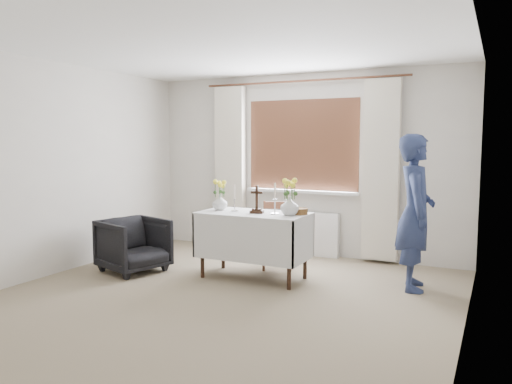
% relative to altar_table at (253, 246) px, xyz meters
% --- Properties ---
extents(ground, '(5.00, 5.00, 0.00)m').
position_rel_altar_table_xyz_m(ground, '(0.04, -1.04, -0.38)').
color(ground, '#86755D').
rests_on(ground, ground).
extents(altar_table, '(1.24, 0.64, 0.76)m').
position_rel_altar_table_xyz_m(altar_table, '(0.00, 0.00, 0.00)').
color(altar_table, silver).
rests_on(altar_table, ground).
extents(wooden_chair, '(0.50, 0.50, 0.82)m').
position_rel_altar_table_xyz_m(wooden_chair, '(0.05, 0.55, 0.03)').
color(wooden_chair, brown).
rests_on(wooden_chair, ground).
extents(armchair, '(0.88, 0.87, 0.65)m').
position_rel_altar_table_xyz_m(armchair, '(-1.43, -0.37, -0.06)').
color(armchair, black).
rests_on(armchair, ground).
extents(person, '(0.52, 0.67, 1.65)m').
position_rel_altar_table_xyz_m(person, '(1.72, 0.38, 0.44)').
color(person, navy).
rests_on(person, ground).
extents(radiator, '(1.10, 0.10, 0.60)m').
position_rel_altar_table_xyz_m(radiator, '(0.04, 1.38, -0.08)').
color(radiator, silver).
rests_on(radiator, ground).
extents(wooden_cross, '(0.17, 0.14, 0.32)m').
position_rel_altar_table_xyz_m(wooden_cross, '(0.05, -0.02, 0.54)').
color(wooden_cross, black).
rests_on(wooden_cross, altar_table).
extents(candlestick_left, '(0.10, 0.10, 0.31)m').
position_rel_altar_table_xyz_m(candlestick_left, '(-0.23, -0.03, 0.54)').
color(candlestick_left, silver).
rests_on(candlestick_left, altar_table).
extents(candlestick_right, '(0.12, 0.12, 0.35)m').
position_rel_altar_table_xyz_m(candlestick_right, '(0.27, 0.00, 0.55)').
color(candlestick_right, silver).
rests_on(candlestick_right, altar_table).
extents(flower_vase_left, '(0.21, 0.21, 0.18)m').
position_rel_altar_table_xyz_m(flower_vase_left, '(-0.45, 0.02, 0.47)').
color(flower_vase_left, silver).
rests_on(flower_vase_left, altar_table).
extents(flower_vase_right, '(0.24, 0.24, 0.21)m').
position_rel_altar_table_xyz_m(flower_vase_right, '(0.45, -0.01, 0.49)').
color(flower_vase_right, silver).
rests_on(flower_vase_right, altar_table).
extents(wicker_basket, '(0.24, 0.24, 0.07)m').
position_rel_altar_table_xyz_m(wicker_basket, '(0.52, 0.11, 0.42)').
color(wicker_basket, brown).
rests_on(wicker_basket, altar_table).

